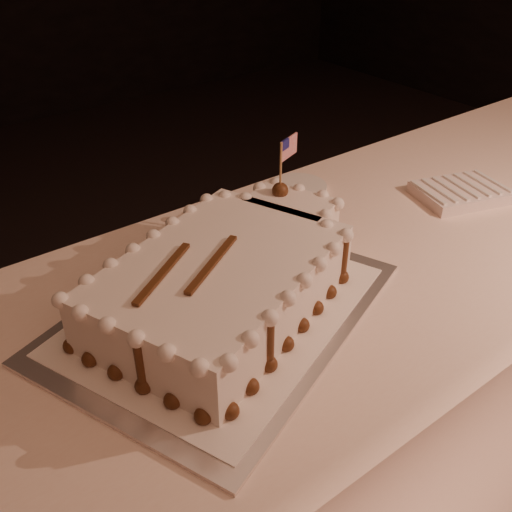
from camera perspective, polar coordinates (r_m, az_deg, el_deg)
banquet_table at (r=1.52m, az=9.97°, el=-10.90°), size 2.40×0.80×0.75m
cake_board at (r=1.06m, az=-3.45°, el=-5.52°), size 0.74×0.65×0.01m
doily at (r=1.06m, az=-3.46°, el=-5.31°), size 0.66×0.59×0.00m
sheet_cake at (r=1.05m, az=-2.57°, el=-1.97°), size 0.60×0.46×0.23m
napkin_stack at (r=1.53m, az=19.71°, el=6.01°), size 0.25×0.21×0.03m
side_plate at (r=1.50m, az=4.23°, el=6.90°), size 0.15×0.15×0.01m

